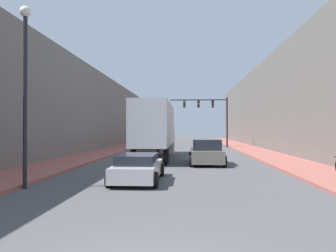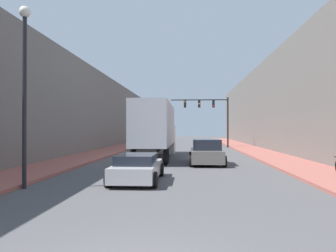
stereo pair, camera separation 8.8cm
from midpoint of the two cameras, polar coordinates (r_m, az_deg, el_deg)
sidewalk_right at (r=35.23m, az=14.36°, el=-4.11°), size 3.30×80.00×0.15m
sidewalk_left at (r=35.54m, az=-9.84°, el=-4.09°), size 3.30×80.00×0.15m
building_right at (r=36.42m, az=21.56°, el=3.71°), size 6.00×80.00×9.91m
building_left at (r=36.87m, az=-16.89°, el=2.71°), size 6.00×80.00×8.70m
semi_truck at (r=26.00m, az=-2.15°, el=-0.45°), size 2.45×13.02×4.20m
sedan_car at (r=14.63m, az=-5.40°, el=-7.26°), size 2.05×4.49×1.21m
suv_car at (r=21.61m, az=6.57°, el=-4.58°), size 2.23×4.60×1.64m
traffic_signal_gantry at (r=41.16m, az=7.45°, el=2.55°), size 7.18×0.35×6.22m
street_lamp at (r=14.03m, az=-23.78°, el=8.61°), size 0.44×0.44×7.11m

